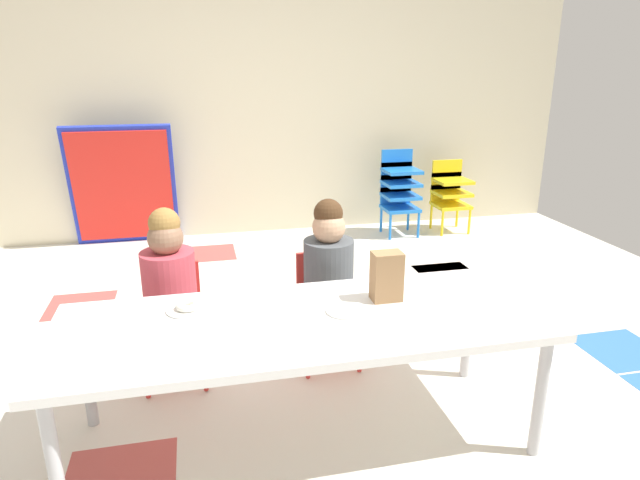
% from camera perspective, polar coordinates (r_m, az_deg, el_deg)
% --- Properties ---
extents(ground_plane, '(6.24, 4.84, 0.02)m').
position_cam_1_polar(ground_plane, '(3.28, -2.05, -11.07)').
color(ground_plane, silver).
extents(back_wall, '(6.24, 0.10, 2.58)m').
position_cam_1_polar(back_wall, '(5.27, -7.39, 14.59)').
color(back_wall, beige).
rests_on(back_wall, ground_plane).
extents(craft_table, '(2.01, 0.74, 0.58)m').
position_cam_1_polar(craft_table, '(2.30, -1.71, -9.10)').
color(craft_table, white).
rests_on(craft_table, ground_plane).
extents(seated_child_near_camera, '(0.32, 0.31, 0.92)m').
position_cam_1_polar(seated_child_near_camera, '(2.81, -15.30, -4.13)').
color(seated_child_near_camera, red).
rests_on(seated_child_near_camera, ground_plane).
extents(seated_child_middle_seat, '(0.32, 0.31, 0.92)m').
position_cam_1_polar(seated_child_middle_seat, '(2.88, 0.85, -2.94)').
color(seated_child_middle_seat, red).
rests_on(seated_child_middle_seat, ground_plane).
extents(kid_chair_blue_stack, '(0.32, 0.30, 0.80)m').
position_cam_1_polar(kid_chair_blue_stack, '(5.28, 8.21, 5.43)').
color(kid_chair_blue_stack, blue).
rests_on(kid_chair_blue_stack, ground_plane).
extents(kid_chair_yellow_stack, '(0.32, 0.30, 0.68)m').
position_cam_1_polar(kid_chair_yellow_stack, '(5.50, 13.29, 4.97)').
color(kid_chair_yellow_stack, yellow).
rests_on(kid_chair_yellow_stack, ground_plane).
extents(folded_activity_table, '(0.90, 0.29, 1.09)m').
position_cam_1_polar(folded_activity_table, '(5.19, -19.68, 5.26)').
color(folded_activity_table, '#1E33BF').
rests_on(folded_activity_table, ground_plane).
extents(paper_bag_brown, '(0.13, 0.09, 0.22)m').
position_cam_1_polar(paper_bag_brown, '(2.43, 6.90, -3.75)').
color(paper_bag_brown, '#9E754C').
rests_on(paper_bag_brown, craft_table).
extents(paper_plate_near_edge, '(0.18, 0.18, 0.01)m').
position_cam_1_polar(paper_plate_near_edge, '(2.41, -13.49, -7.00)').
color(paper_plate_near_edge, white).
rests_on(paper_plate_near_edge, craft_table).
extents(paper_plate_center_table, '(0.18, 0.18, 0.01)m').
position_cam_1_polar(paper_plate_center_table, '(2.34, 2.80, -7.28)').
color(paper_plate_center_table, white).
rests_on(paper_plate_center_table, craft_table).
extents(donut_powdered_on_plate, '(0.10, 0.10, 0.03)m').
position_cam_1_polar(donut_powdered_on_plate, '(2.40, -13.53, -6.60)').
color(donut_powdered_on_plate, white).
rests_on(donut_powdered_on_plate, craft_table).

